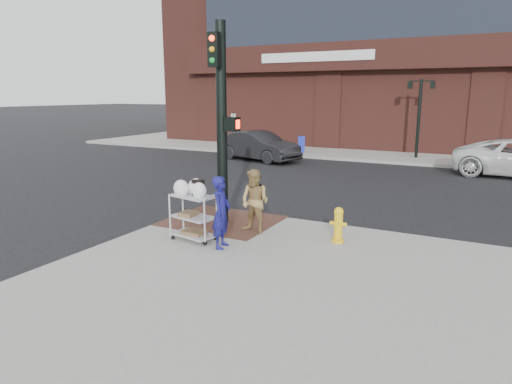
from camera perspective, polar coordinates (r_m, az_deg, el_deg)
The scene contains 13 objects.
ground at distance 11.10m, azimuth -4.06°, elevation -5.87°, with size 220.00×220.00×0.00m, color black.
brick_curb_ramp at distance 12.09m, azimuth -4.26°, elevation -3.58°, with size 2.80×2.40×0.01m, color #503225.
lamp_post at distance 25.23m, azimuth 19.74°, elevation 9.66°, with size 1.32×0.22×4.00m.
parking_sign at distance 27.88m, azimuth -2.83°, elevation 7.71°, with size 0.05×0.05×2.20m, color black.
traffic_signal_pole at distance 11.48m, azimuth -4.29°, elevation 9.14°, with size 0.61×0.51×5.00m.
woman_blue at distance 9.85m, azimuth -4.35°, elevation -2.55°, with size 0.57×0.38×1.57m, color navy.
pedestrian_tan at distance 10.88m, azimuth -0.14°, elevation -1.19°, with size 0.75×0.58×1.54m, color #A7864E.
sedan_dark at distance 23.84m, azimuth 0.30°, elevation 5.79°, with size 1.62×4.66×1.53m, color black.
utility_cart at distance 10.46m, azimuth -7.84°, elevation -2.58°, with size 1.11×0.76×1.41m.
fire_hydrant at distance 10.41m, azimuth 10.25°, elevation -4.01°, with size 0.38×0.27×0.82m.
newsbox_red at distance 27.26m, azimuth -0.45°, elevation 6.36°, with size 0.42×0.38×1.01m, color red.
newsbox_yellow at distance 26.70m, azimuth 1.14°, elevation 6.27°, with size 0.43×0.39×1.03m, color yellow.
newsbox_blue at distance 26.29m, azimuth 5.68°, elevation 5.97°, with size 0.38×0.34×0.90m, color #1C2CB9.
Camera 1 is at (5.57, -8.97, 3.44)m, focal length 32.00 mm.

